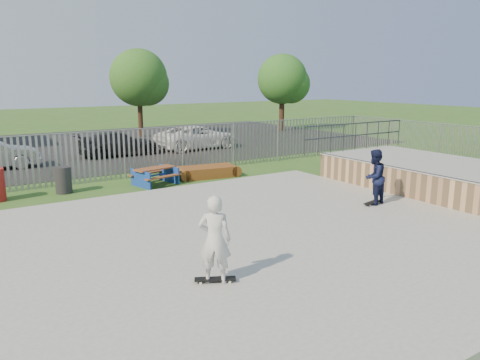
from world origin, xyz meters
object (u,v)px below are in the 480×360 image
car_dark (119,144)px  skater_white (215,239)px  funbox (207,172)px  picnic_table (155,176)px  car_white (197,137)px  trash_bin_grey (63,180)px  tree_right (282,79)px  tree_mid (139,78)px  skater_navy (374,177)px

car_dark → skater_white: bearing=167.1°
funbox → car_dark: car_dark is taller
picnic_table → car_white: (5.77, 7.44, 0.35)m
trash_bin_grey → tree_right: size_ratio=0.16×
car_white → tree_right: bearing=-67.7°
car_dark → tree_mid: (4.00, 7.11, 3.40)m
picnic_table → car_dark: (1.13, 7.49, 0.30)m
tree_right → car_white: bearing=-153.7°
skater_white → picnic_table: bearing=-67.8°
car_white → tree_mid: 7.93m
skater_white → tree_right: bearing=-92.3°
trash_bin_grey → car_dark: size_ratio=0.22×
car_dark → tree_right: size_ratio=0.73×
car_white → skater_white: 18.63m
tree_mid → car_dark: bearing=-119.4°
skater_white → funbox: bearing=-80.0°
car_dark → tree_mid: bearing=-29.5°
tree_mid → picnic_table: bearing=-109.4°
tree_right → funbox: bearing=-137.7°
tree_right → trash_bin_grey: bearing=-148.1°
picnic_table → car_dark: bearing=68.3°
car_white → tree_right: size_ratio=0.82×
trash_bin_grey → car_white: 11.37m
tree_right → skater_navy: bearing=-120.7°
picnic_table → tree_right: 20.42m
picnic_table → tree_mid: (5.14, 14.60, 3.70)m
trash_bin_grey → car_dark: 8.23m
tree_mid → tree_right: size_ratio=1.02×
trash_bin_grey → skater_white: 9.74m
tree_mid → tree_right: 10.91m
funbox → skater_white: 10.66m
car_dark → tree_mid: 8.84m
skater_navy → skater_white: size_ratio=1.00×
picnic_table → trash_bin_grey: size_ratio=1.94×
picnic_table → car_white: 9.43m
funbox → car_white: size_ratio=0.49×
trash_bin_grey → tree_mid: (8.40, 14.07, 3.57)m
picnic_table → car_dark: car_dark is taller
picnic_table → tree_right: tree_right is taller
tree_mid → tree_right: bearing=-11.6°
tree_mid → skater_white: bearing=-108.1°
picnic_table → funbox: (2.39, 0.19, -0.12)m
car_white → car_dark: bearing=85.4°
tree_right → skater_navy: tree_right is taller
picnic_table → car_dark: 7.58m
car_white → trash_bin_grey: bearing=123.4°
tree_mid → skater_navy: size_ratio=3.46×
tree_mid → tree_right: tree_mid is taller
funbox → trash_bin_grey: trash_bin_grey is taller
tree_right → tree_mid: bearing=168.4°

